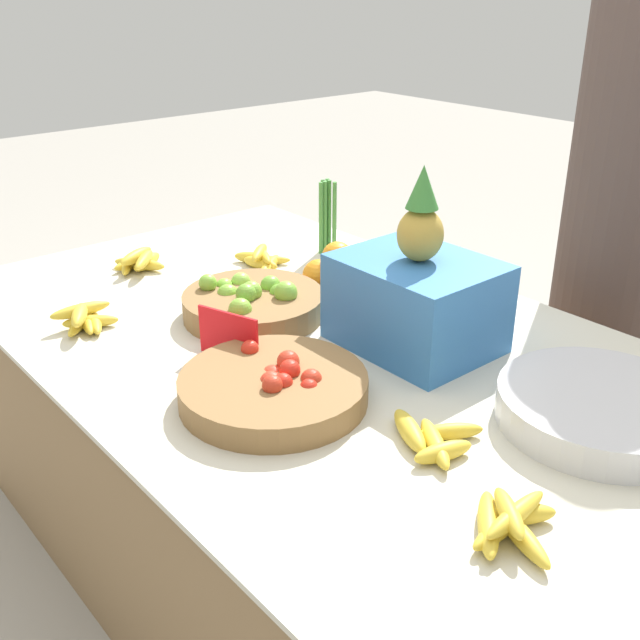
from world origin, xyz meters
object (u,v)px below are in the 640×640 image
at_px(produce_crate, 417,297).
at_px(metal_bowl, 601,408).
at_px(lime_bowl, 253,303).
at_px(price_sign, 228,336).
at_px(tomato_basket, 274,387).
at_px(vendor_person, 629,211).

bearing_deg(produce_crate, metal_bowl, 2.96).
xyz_separation_m(lime_bowl, price_sign, (0.15, -0.17, 0.02)).
bearing_deg(metal_bowl, produce_crate, -177.04).
distance_m(tomato_basket, price_sign, 0.20).
height_order(produce_crate, vendor_person, vendor_person).
distance_m(tomato_basket, produce_crate, 0.39).
distance_m(tomato_basket, metal_bowl, 0.60).
bearing_deg(produce_crate, tomato_basket, -91.05).
bearing_deg(metal_bowl, tomato_basket, -137.83).
relative_size(metal_bowl, produce_crate, 0.93).
height_order(metal_bowl, produce_crate, produce_crate).
distance_m(lime_bowl, produce_crate, 0.40).
relative_size(metal_bowl, vendor_person, 0.22).
relative_size(lime_bowl, tomato_basket, 0.93).
xyz_separation_m(tomato_basket, price_sign, (-0.20, 0.03, 0.03)).
bearing_deg(price_sign, lime_bowl, 112.68).
bearing_deg(vendor_person, metal_bowl, -62.62).
xyz_separation_m(lime_bowl, produce_crate, (0.35, 0.18, 0.08)).
height_order(tomato_basket, vendor_person, vendor_person).
xyz_separation_m(metal_bowl, produce_crate, (-0.44, -0.02, 0.08)).
bearing_deg(produce_crate, price_sign, -120.23).
height_order(lime_bowl, tomato_basket, lime_bowl).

